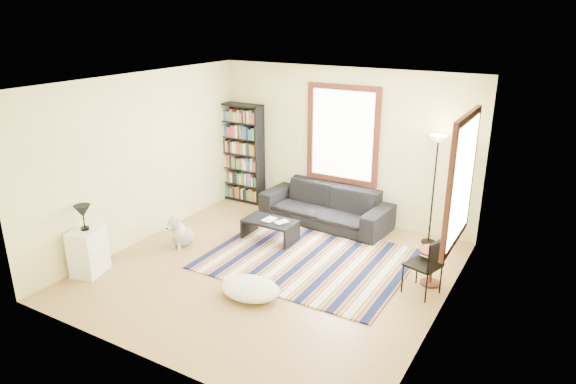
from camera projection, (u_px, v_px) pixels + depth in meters
The scene contains 21 objects.
floor at pixel (272, 273), 7.80m from camera, with size 5.00×5.00×0.10m, color #A57B4B.
ceiling at pixel (269, 79), 6.84m from camera, with size 5.00×5.00×0.10m, color white.
wall_back at pixel (344, 144), 9.40m from camera, with size 5.00×0.10×2.80m, color #EFE9A1.
wall_front at pixel (139, 250), 5.24m from camera, with size 5.00×0.10×2.80m, color #EFE9A1.
wall_left at pixel (140, 158), 8.52m from camera, with size 0.10×5.00×2.80m, color #EFE9A1.
wall_right at pixel (452, 216), 6.11m from camera, with size 0.10×5.00×2.80m, color #EFE9A1.
window_back at pixel (343, 135), 9.27m from camera, with size 1.20×0.06×1.60m, color white.
window_right at pixel (462, 181), 6.74m from camera, with size 0.06×1.20×1.60m, color white.
rug at pixel (308, 259), 8.11m from camera, with size 3.06×2.45×0.02m, color #0B153A.
sofa at pixel (325, 205), 9.39m from camera, with size 2.39×0.94×0.70m, color black.
bookshelf at pixel (242, 153), 10.35m from camera, with size 0.90×0.30×2.00m, color black.
coffee_table at pixel (270, 230), 8.75m from camera, with size 0.90×0.50×0.36m, color black.
book_a at pixel (265, 218), 8.74m from camera, with size 0.18×0.25×0.02m, color beige.
book_b at pixel (279, 220), 8.66m from camera, with size 0.17×0.23×0.02m, color beige.
floor_cushion at pixel (250, 289), 7.04m from camera, with size 0.87×0.65×0.22m, color beige.
floor_lamp at pixel (433, 191), 8.38m from camera, with size 0.30×0.30×1.86m, color black, non-canonical shape.
side_table at pixel (432, 267), 7.29m from camera, with size 0.40×0.40×0.54m, color #481812.
folding_chair at pixel (423, 265), 7.01m from camera, with size 0.42×0.40×0.86m, color black.
white_cabinet at pixel (88, 251), 7.59m from camera, with size 0.38×0.50×0.70m, color white.
table_lamp at pixel (83, 218), 7.41m from camera, with size 0.24×0.24×0.38m, color black, non-canonical shape.
dog at pixel (182, 230), 8.52m from camera, with size 0.38×0.54×0.54m, color #B2B2B2, non-canonical shape.
Camera 1 is at (3.70, -5.89, 3.70)m, focal length 32.00 mm.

